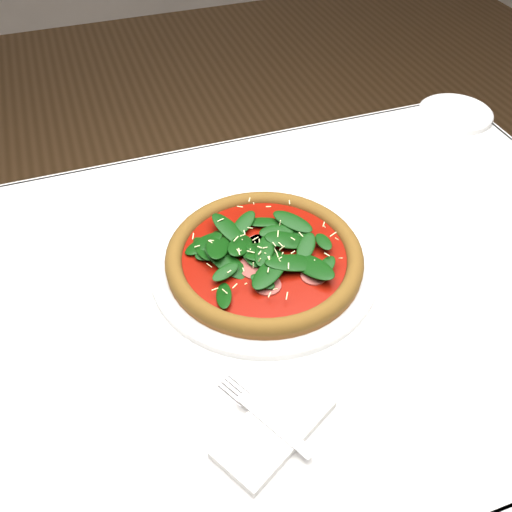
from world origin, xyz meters
name	(u,v)px	position (x,y,z in m)	size (l,w,h in m)	color
ground	(267,493)	(0.00, 0.00, 0.00)	(6.00, 6.00, 0.00)	brown
dining_table	(273,327)	(0.00, 0.00, 0.65)	(1.21, 0.81, 0.75)	silver
plate	(264,264)	(0.00, 0.04, 0.76)	(0.36, 0.36, 0.02)	silver
pizza	(264,255)	(0.00, 0.04, 0.78)	(0.35, 0.35, 0.04)	#945723
napkin	(274,428)	(-0.09, -0.23, 0.76)	(0.16, 0.07, 0.01)	silver
fork	(258,411)	(-0.10, -0.20, 0.76)	(0.08, 0.14, 0.00)	silver
saucer_far	(455,113)	(0.54, 0.33, 0.76)	(0.16, 0.16, 0.01)	silver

